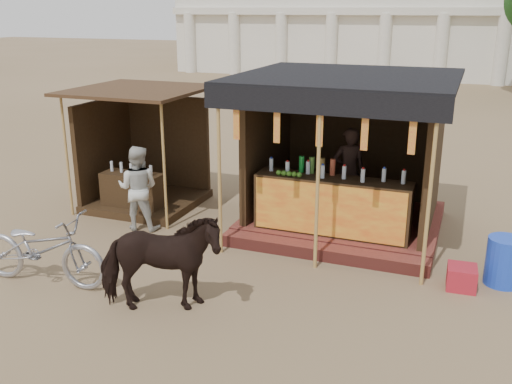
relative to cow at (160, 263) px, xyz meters
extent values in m
plane|color=#846B4C|center=(0.54, 0.46, -0.69)|extent=(120.00, 120.00, 0.00)
cube|color=maroon|center=(1.54, 3.96, -0.58)|extent=(3.40, 2.80, 0.22)
cube|color=maroon|center=(1.54, 2.41, -0.59)|extent=(3.40, 0.35, 0.20)
cube|color=#332212|center=(1.54, 3.01, 0.01)|extent=(2.60, 0.55, 0.95)
cube|color=#E04C1A|center=(1.54, 2.73, 0.01)|extent=(2.50, 0.02, 0.88)
cube|color=#332212|center=(1.54, 5.21, 0.78)|extent=(3.00, 0.12, 2.50)
cube|color=#332212|center=(0.04, 3.96, 0.78)|extent=(0.12, 2.50, 2.50)
cube|color=#332212|center=(3.04, 3.96, 0.78)|extent=(0.12, 2.50, 2.50)
cube|color=black|center=(1.54, 3.76, 2.06)|extent=(3.60, 3.60, 0.06)
cube|color=black|center=(1.54, 1.98, 1.88)|extent=(3.60, 0.06, 0.36)
cylinder|color=tan|center=(-0.06, 2.01, 0.69)|extent=(0.06, 0.06, 2.75)
cylinder|color=tan|center=(1.54, 2.01, 0.69)|extent=(0.06, 0.06, 2.75)
cylinder|color=tan|center=(3.14, 2.01, 0.69)|extent=(0.06, 0.06, 2.75)
cube|color=red|center=(0.24, 2.01, 1.51)|extent=(0.10, 0.02, 0.55)
cube|color=red|center=(0.89, 2.01, 1.51)|extent=(0.10, 0.02, 0.55)
cube|color=red|center=(1.54, 2.01, 1.51)|extent=(0.10, 0.02, 0.55)
cube|color=red|center=(2.19, 2.01, 1.51)|extent=(0.10, 0.02, 0.55)
cube|color=red|center=(2.84, 2.01, 1.51)|extent=(0.10, 0.02, 0.55)
imported|color=black|center=(1.58, 4.06, 0.33)|extent=(0.68, 0.57, 1.60)
cube|color=#332212|center=(-2.46, 3.66, -0.61)|extent=(2.00, 2.00, 0.15)
cube|color=#332212|center=(-2.46, 4.61, 0.36)|extent=(1.90, 0.10, 2.10)
cube|color=#332212|center=(-3.41, 3.66, 0.36)|extent=(0.10, 1.90, 2.10)
cube|color=#472D19|center=(-2.46, 3.56, 1.66)|extent=(2.40, 2.40, 0.06)
cylinder|color=tan|center=(-3.51, 2.61, 0.49)|extent=(0.05, 0.05, 2.35)
cylinder|color=tan|center=(-1.41, 2.61, 0.49)|extent=(0.05, 0.05, 2.35)
cube|color=#332212|center=(-2.46, 3.16, -0.29)|extent=(1.20, 0.50, 0.80)
imported|color=black|center=(0.00, 0.00, 0.00)|extent=(1.79, 1.32, 1.37)
imported|color=#9E9FA7|center=(-2.00, 0.08, -0.15)|extent=(2.12, 0.90, 1.08)
imported|color=beige|center=(-1.88, 2.46, 0.08)|extent=(0.85, 0.72, 1.54)
cylinder|color=blue|center=(4.24, 2.46, -0.33)|extent=(0.68, 0.68, 0.71)
cube|color=#A61B28|center=(3.69, 2.11, -0.52)|extent=(0.43, 0.45, 0.33)
cube|color=silver|center=(-1.46, 30.46, 3.31)|extent=(26.00, 7.00, 8.00)
cube|color=silver|center=(-1.46, 26.86, 3.01)|extent=(26.00, 0.50, 0.40)
cylinder|color=silver|center=(-13.46, 26.86, 1.11)|extent=(0.70, 0.70, 3.60)
cylinder|color=silver|center=(-10.46, 26.86, 1.11)|extent=(0.70, 0.70, 3.60)
cylinder|color=silver|center=(-7.46, 26.86, 1.11)|extent=(0.70, 0.70, 3.60)
cylinder|color=silver|center=(-4.46, 26.86, 1.11)|extent=(0.70, 0.70, 3.60)
cylinder|color=silver|center=(-1.46, 26.86, 1.11)|extent=(0.70, 0.70, 3.60)
cylinder|color=silver|center=(1.54, 26.86, 1.11)|extent=(0.70, 0.70, 3.60)
cylinder|color=silver|center=(4.54, 26.86, 1.11)|extent=(0.70, 0.70, 3.60)
camera|label=1|loc=(3.60, -5.84, 3.14)|focal=40.00mm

